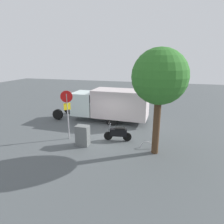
# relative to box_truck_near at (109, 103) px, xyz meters

# --- Properties ---
(ground_plane) EXTENTS (60.00, 60.00, 0.00)m
(ground_plane) POSITION_rel_box_truck_near_xyz_m (-0.54, 3.25, -1.54)
(ground_plane) COLOR #4D5255
(box_truck_near) EXTENTS (8.10, 2.41, 2.70)m
(box_truck_near) POSITION_rel_box_truck_near_xyz_m (0.00, 0.00, 0.00)
(box_truck_near) COLOR black
(box_truck_near) RESTS_ON ground
(motorcycle) EXTENTS (1.81, 0.60, 1.20)m
(motorcycle) POSITION_rel_box_truck_near_xyz_m (-1.71, 3.72, -1.02)
(motorcycle) COLOR black
(motorcycle) RESTS_ON ground
(stop_sign) EXTENTS (0.71, 0.33, 3.25)m
(stop_sign) POSITION_rel_box_truck_near_xyz_m (1.52, 4.31, 0.63)
(stop_sign) COLOR #9E9EA3
(stop_sign) RESTS_ON ground
(street_tree) EXTENTS (2.92, 2.92, 5.77)m
(street_tree) POSITION_rel_box_truck_near_xyz_m (-4.11, 4.80, 2.73)
(street_tree) COLOR #47301E
(street_tree) RESTS_ON ground
(utility_cabinet) EXTENTS (0.80, 0.56, 1.27)m
(utility_cabinet) POSITION_rel_box_truck_near_xyz_m (0.25, 4.95, -0.90)
(utility_cabinet) COLOR slate
(utility_cabinet) RESTS_ON ground
(bike_rack_hoop) EXTENTS (0.85, 0.11, 0.85)m
(bike_rack_hoop) POSITION_rel_box_truck_near_xyz_m (-3.65, 4.34, -1.54)
(bike_rack_hoop) COLOR #B7B7BC
(bike_rack_hoop) RESTS_ON ground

